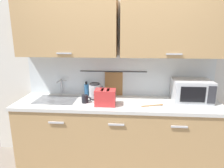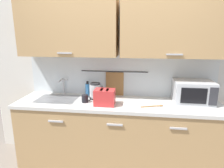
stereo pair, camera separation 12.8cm
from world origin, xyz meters
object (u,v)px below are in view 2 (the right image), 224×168
object	(u,v)px
microwave	(193,92)
electric_kettle	(96,91)
dish_soap_bottle	(88,89)
wooden_spoon	(155,106)
mug_near_sink	(85,99)
toaster	(105,97)

from	to	relation	value
microwave	electric_kettle	world-z (taller)	microwave
electric_kettle	dish_soap_bottle	bearing A→B (deg)	138.13
microwave	dish_soap_bottle	size ratio (longest dim) A/B	2.35
microwave	wooden_spoon	bearing A→B (deg)	-155.82
electric_kettle	dish_soap_bottle	xyz separation A→B (m)	(-0.14, 0.12, -0.01)
electric_kettle	mug_near_sink	distance (m)	0.20
electric_kettle	wooden_spoon	xyz separation A→B (m)	(0.75, -0.20, -0.10)
microwave	wooden_spoon	size ratio (longest dim) A/B	1.70
toaster	electric_kettle	bearing A→B (deg)	124.58
wooden_spoon	dish_soap_bottle	bearing A→B (deg)	159.66
dish_soap_bottle	mug_near_sink	bearing A→B (deg)	-82.03
mug_near_sink	wooden_spoon	distance (m)	0.85
electric_kettle	dish_soap_bottle	distance (m)	0.19
dish_soap_bottle	mug_near_sink	world-z (taller)	dish_soap_bottle
toaster	wooden_spoon	size ratio (longest dim) A/B	0.95
microwave	toaster	distance (m)	1.08
mug_near_sink	toaster	size ratio (longest dim) A/B	0.47
dish_soap_bottle	wooden_spoon	distance (m)	0.95
electric_kettle	toaster	distance (m)	0.28
microwave	mug_near_sink	xyz separation A→B (m)	(-1.31, -0.17, -0.09)
electric_kettle	wooden_spoon	world-z (taller)	electric_kettle
electric_kettle	dish_soap_bottle	size ratio (longest dim) A/B	1.16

